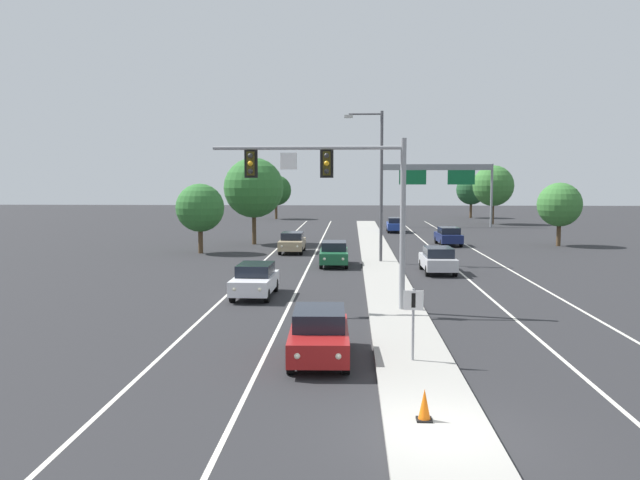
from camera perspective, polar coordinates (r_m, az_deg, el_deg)
The scene contains 24 objects.
ground_plane at distance 15.27m, azimuth 10.29°, elevation -16.42°, with size 260.00×260.00×0.00m, color #28282B.
median_island at distance 32.60m, azimuth 6.14°, elevation -4.55°, with size 2.40×110.00×0.15m, color #9E9B93.
lane_stripe_oncoming_center at distance 39.56m, azimuth -1.29°, elevation -2.89°, with size 0.14×100.00×0.01m, color silver.
lane_stripe_receding_center at distance 40.02m, azimuth 12.28°, elevation -2.92°, with size 0.14×100.00×0.01m, color silver.
edge_stripe_left at distance 39.93m, azimuth -6.02°, elevation -2.84°, with size 0.14×100.00×0.01m, color silver.
edge_stripe_right at distance 40.70m, azimuth 16.87°, elevation -2.89°, with size 0.14×100.00×0.01m, color silver.
overhead_signal_mast at distance 27.56m, azimuth 1.80°, elevation 4.74°, with size 8.12×0.44×7.20m.
median_sign_post at distance 20.10m, azimuth 8.12°, elevation -6.37°, with size 0.60×0.10×2.20m.
street_lamp_median at distance 43.98m, azimuth 5.08°, elevation 5.48°, with size 2.58×0.28×10.00m.
car_oncoming_red at distance 20.67m, azimuth -0.07°, elevation -8.17°, with size 1.93×4.51×1.58m.
car_oncoming_white at distance 31.75m, azimuth -5.68°, elevation -3.45°, with size 1.88×4.49×1.58m.
car_oncoming_green at distance 42.83m, azimuth 1.22°, elevation -1.16°, with size 1.89×4.50×1.58m.
car_oncoming_tan at distance 50.49m, azimuth -2.43°, elevation -0.19°, with size 1.82×4.47×1.58m.
car_receding_silver at distance 40.12m, azimuth 10.22°, elevation -1.68°, with size 1.86×4.49×1.58m.
car_receding_navy at distance 57.14m, azimuth 11.12°, elevation 0.35°, with size 1.93×4.51×1.58m.
car_receding_blue at distance 70.64m, azimuth 6.60°, elevation 1.34°, with size 1.89×4.50×1.58m.
traffic_cone_median_nose at distance 15.54m, azimuth 9.08°, elevation -14.01°, with size 0.36×0.36×0.74m.
highway_sign_gantry at distance 79.27m, azimuth 10.13°, elevation 5.58°, with size 13.28×0.42×7.50m.
tree_far_right_b at distance 59.00m, azimuth 20.14°, elevation 2.90°, with size 3.72×3.72×5.38m.
tree_far_left_a at distance 57.18m, azimuth -5.79°, elevation 4.54°, with size 5.20×5.20×7.53m.
tree_far_left_c at distance 50.77m, azimuth -10.40°, elevation 2.76°, with size 3.68×3.68×5.33m.
tree_far_right_a at distance 98.95m, azimuth 13.03°, elevation 4.28°, with size 4.38×4.38×6.33m.
tree_far_right_c at distance 85.58m, azimuth 14.85°, elevation 4.59°, with size 5.14×5.14×7.44m.
tree_far_left_b at distance 93.89m, azimuth -3.85°, elevation 4.34°, with size 4.34×4.34×6.28m.
Camera 1 is at (-1.95, -14.07, 5.62)m, focal length 36.76 mm.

